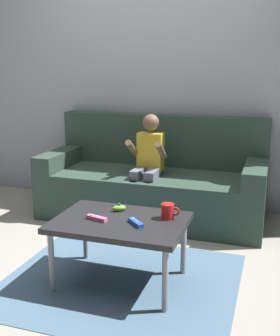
# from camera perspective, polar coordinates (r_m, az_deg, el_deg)

# --- Properties ---
(ground_plane) EXTENTS (10.06, 10.06, 0.00)m
(ground_plane) POSITION_cam_1_polar(r_m,az_deg,el_deg) (2.95, -7.47, -13.37)
(ground_plane) COLOR #9E998E
(wall_back) EXTENTS (5.03, 0.05, 2.50)m
(wall_back) POSITION_cam_1_polar(r_m,az_deg,el_deg) (4.06, 1.57, 12.52)
(wall_back) COLOR #999EA8
(wall_back) RESTS_ON ground
(couch) EXTENTS (1.96, 0.80, 0.89)m
(couch) POSITION_cam_1_polar(r_m,az_deg,el_deg) (3.79, 1.89, -2.09)
(couch) COLOR #2D4238
(couch) RESTS_ON ground
(person_seated_on_couch) EXTENTS (0.31, 0.38, 0.94)m
(person_seated_on_couch) POSITION_cam_1_polar(r_m,az_deg,el_deg) (3.57, 1.05, 0.83)
(person_seated_on_couch) COLOR slate
(person_seated_on_couch) RESTS_ON ground
(coffee_table) EXTENTS (0.81, 0.57, 0.42)m
(coffee_table) POSITION_cam_1_polar(r_m,az_deg,el_deg) (2.60, -2.74, -7.91)
(coffee_table) COLOR #232326
(coffee_table) RESTS_ON ground
(area_rug) EXTENTS (1.45, 1.25, 0.01)m
(area_rug) POSITION_cam_1_polar(r_m,az_deg,el_deg) (2.76, -2.65, -15.14)
(area_rug) COLOR slate
(area_rug) RESTS_ON ground
(game_remote_blue_near_edge) EXTENTS (0.13, 0.12, 0.03)m
(game_remote_blue_near_edge) POSITION_cam_1_polar(r_m,az_deg,el_deg) (2.51, -0.58, -7.45)
(game_remote_blue_near_edge) COLOR blue
(game_remote_blue_near_edge) RESTS_ON coffee_table
(nunchuk_lime) EXTENTS (0.10, 0.09, 0.05)m
(nunchuk_lime) POSITION_cam_1_polar(r_m,az_deg,el_deg) (2.73, -2.85, -5.47)
(nunchuk_lime) COLOR #72C638
(nunchuk_lime) RESTS_ON coffee_table
(game_remote_pink_far_corner) EXTENTS (0.14, 0.07, 0.03)m
(game_remote_pink_far_corner) POSITION_cam_1_polar(r_m,az_deg,el_deg) (2.59, -5.93, -6.81)
(game_remote_pink_far_corner) COLOR pink
(game_remote_pink_far_corner) RESTS_ON coffee_table
(coffee_mug) EXTENTS (0.12, 0.08, 0.09)m
(coffee_mug) POSITION_cam_1_polar(r_m,az_deg,el_deg) (2.60, 3.85, -5.90)
(coffee_mug) COLOR red
(coffee_mug) RESTS_ON coffee_table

